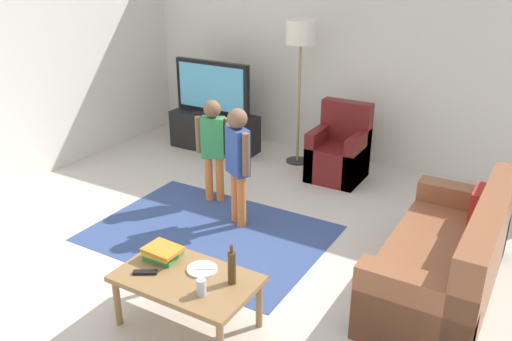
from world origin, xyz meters
TOP-DOWN VIEW (x-y plane):
  - ground at (0.00, 0.00)m, footprint 7.80×7.80m
  - wall_back at (0.00, 3.00)m, footprint 6.00×0.12m
  - area_rug at (-0.37, 0.35)m, footprint 2.20×1.60m
  - tv_stand at (-1.65, 2.30)m, footprint 1.20×0.44m
  - tv at (-1.65, 2.28)m, footprint 1.10×0.28m
  - couch at (1.82, 0.52)m, footprint 0.80×1.80m
  - armchair at (0.17, 2.26)m, footprint 0.60×0.60m
  - floor_lamp at (-0.47, 2.45)m, footprint 0.36×0.36m
  - child_near_tv at (-0.74, 0.98)m, footprint 0.36×0.21m
  - child_center at (-0.24, 0.67)m, footprint 0.36×0.25m
  - coffee_table at (0.28, -0.84)m, footprint 1.00×0.60m
  - book_stack at (-0.02, -0.74)m, footprint 0.28×0.25m
  - bottle at (0.60, -0.74)m, footprint 0.06×0.06m
  - tv_remote at (-0.00, -0.96)m, footprint 0.17×0.13m
  - soda_can at (0.50, -0.96)m, footprint 0.07×0.07m
  - plate at (0.33, -0.72)m, footprint 0.22×0.22m

SIDE VIEW (x-z plane):
  - ground at x=0.00m, z-range 0.00..0.00m
  - area_rug at x=-0.37m, z-range 0.00..0.01m
  - tv_stand at x=-1.65m, z-range -0.01..0.49m
  - couch at x=1.82m, z-range -0.14..0.72m
  - armchair at x=0.17m, z-range -0.15..0.75m
  - coffee_table at x=0.28m, z-range 0.16..0.58m
  - plate at x=0.33m, z-range 0.42..0.44m
  - tv_remote at x=0.00m, z-range 0.42..0.44m
  - book_stack at x=-0.02m, z-range 0.42..0.52m
  - soda_can at x=0.50m, z-range 0.42..0.54m
  - bottle at x=0.60m, z-range 0.40..0.70m
  - child_near_tv at x=-0.74m, z-range 0.11..1.24m
  - child_center at x=-0.24m, z-range 0.12..1.31m
  - tv at x=-1.65m, z-range 0.49..1.20m
  - wall_back at x=0.00m, z-range 0.00..2.70m
  - floor_lamp at x=-0.47m, z-range 0.65..2.43m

